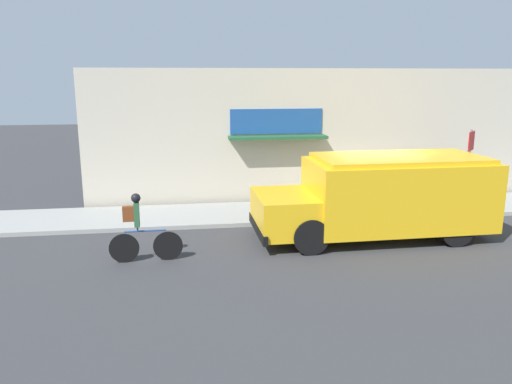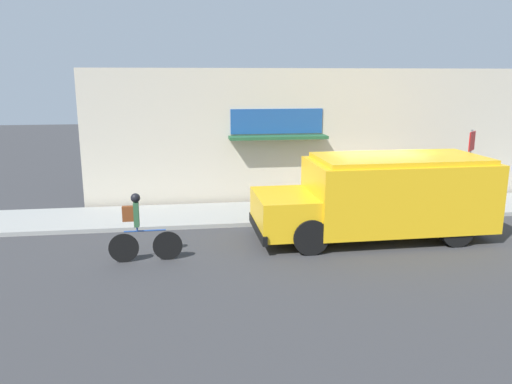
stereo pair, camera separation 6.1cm
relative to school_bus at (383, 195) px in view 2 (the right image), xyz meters
name	(u,v)px [view 2 (the right image)]	position (x,y,z in m)	size (l,w,h in m)	color
ground_plane	(372,222)	(0.32, 1.45, -1.19)	(70.00, 70.00, 0.00)	#38383A
sidewalk	(358,209)	(0.32, 2.72, -1.13)	(28.00, 2.54, 0.13)	#999993
storefront	(345,136)	(0.26, 4.27, 1.12)	(17.98, 0.83, 4.62)	beige
school_bus	(383,195)	(0.00, 0.00, 0.00)	(6.38, 2.88, 2.26)	yellow
cyclist	(140,229)	(-6.40, -0.99, -0.38)	(1.74, 0.22, 1.68)	black
stop_sign_post	(470,157)	(3.58, 1.84, 0.67)	(0.45, 0.45, 2.60)	slate
trash_bin	(460,187)	(4.25, 3.35, -0.65)	(0.64, 0.64, 0.84)	slate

